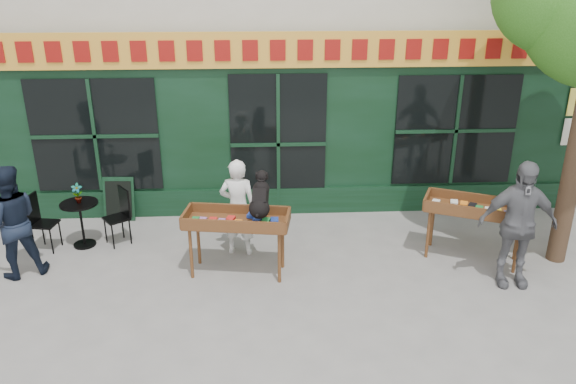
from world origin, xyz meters
The scene contains 12 objects.
ground centered at (0.00, 0.00, 0.00)m, with size 80.00×80.00×0.00m, color slate.
book_cart_center centered at (-0.69, 0.15, 0.82)m, with size 1.58×0.84×0.99m.
dog centered at (-0.34, 0.10, 1.29)m, with size 0.34×0.60×0.60m, color black, non-canonical shape.
woman centered at (-0.69, 0.80, 0.79)m, with size 0.58×0.38×1.58m, color white.
book_cart_right centered at (2.96, 0.40, 0.82)m, with size 1.62×1.19×0.99m.
man_right centered at (3.26, -0.35, 0.94)m, with size 1.10×0.46×1.87m, color #595A5F.
bistro_table centered at (-3.26, 1.17, 0.54)m, with size 0.60×0.60×0.76m.
bistro_chair_left centered at (-3.90, 1.09, 0.56)m, with size 0.42×0.41×0.95m.
bistro_chair_right centered at (-2.64, 1.27, 0.56)m, with size 0.51×0.51×0.95m.
potted_plant centered at (-3.26, 1.17, 0.93)m, with size 0.17×0.12×0.33m, color gray.
man_left centered at (-3.96, 0.27, 0.86)m, with size 0.84×0.65×1.72m, color black.
chalkboard centered at (-2.89, 2.19, 0.40)m, with size 0.57×0.22×0.79m.
Camera 1 is at (-0.34, -7.30, 4.29)m, focal length 35.00 mm.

